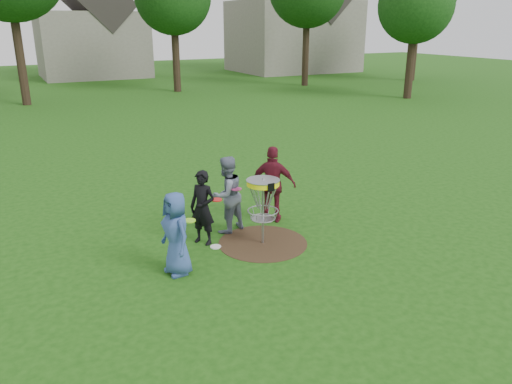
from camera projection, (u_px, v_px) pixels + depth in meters
name	position (u px, v px, depth m)	size (l,w,h in m)	color
ground	(263.00, 243.00, 10.09)	(100.00, 100.00, 0.00)	#19470F
dirt_patch	(263.00, 243.00, 10.09)	(1.80, 1.80, 0.01)	#47331E
player_blue	(176.00, 234.00, 8.66)	(0.74, 0.48, 1.51)	#33508E
player_black	(203.00, 208.00, 9.86)	(0.55, 0.36, 1.51)	black
player_grey	(227.00, 195.00, 10.42)	(0.80, 0.62, 1.64)	slate
player_maroon	(273.00, 185.00, 10.94)	(1.00, 0.42, 1.71)	maroon
disc_on_grass	(216.00, 247.00, 9.90)	(0.22, 0.22, 0.02)	white
disc_golf_basket	(263.00, 195.00, 9.76)	(0.66, 0.67, 1.38)	#9EA0A5
held_discs	(230.00, 196.00, 9.84)	(2.46, 1.31, 0.14)	#95EF1A
house_row	(118.00, 23.00, 38.64)	(44.50, 10.65, 11.62)	gray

